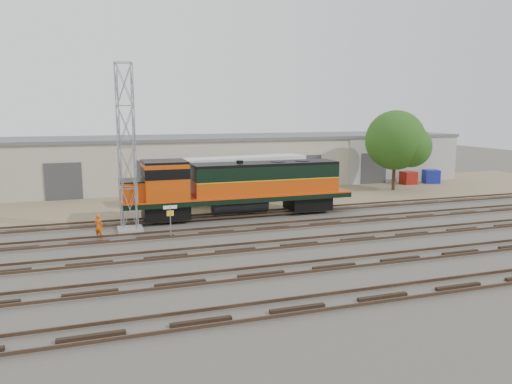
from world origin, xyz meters
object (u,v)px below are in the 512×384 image
object	(u,v)px
locomotive	(236,186)
signal_tower	(127,151)
worker	(99,226)
semi_trailer	(238,174)

from	to	relation	value
locomotive	signal_tower	distance (m)	8.74
signal_tower	worker	bearing A→B (deg)	-142.46
signal_tower	worker	world-z (taller)	signal_tower
locomotive	signal_tower	size ratio (longest dim) A/B	1.58
signal_tower	worker	size ratio (longest dim) A/B	6.98
worker	semi_trailer	world-z (taller)	semi_trailer
signal_tower	semi_trailer	distance (m)	13.05
semi_trailer	locomotive	bearing A→B (deg)	-115.80
signal_tower	worker	xyz separation A→B (m)	(-2.04, -1.57, -4.59)
locomotive	semi_trailer	bearing A→B (deg)	71.77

